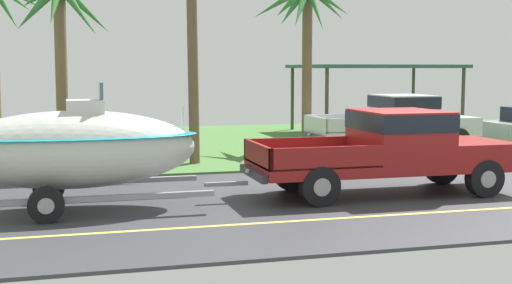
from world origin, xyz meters
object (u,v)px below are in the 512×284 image
boat_on_trailer (73,149)px  palm_tree_near_right (304,18)px  parked_pickup_background (402,120)px  palm_tree_far_right (60,20)px  carport_awning (375,68)px  pickup_truck_towing (398,147)px  parked_sedan_near (77,141)px

boat_on_trailer → palm_tree_near_right: (7.58, 8.38, 3.19)m
parked_pickup_background → palm_tree_far_right: bearing=168.0°
palm_tree_near_right → palm_tree_far_right: palm_tree_near_right is taller
parked_pickup_background → carport_awning: size_ratio=0.90×
pickup_truck_towing → carport_awning: carport_awning is taller
pickup_truck_towing → carport_awning: size_ratio=0.93×
boat_on_trailer → parked_pickup_background: (10.55, 7.04, -0.16)m
pickup_truck_towing → parked_sedan_near: bearing=135.8°
parked_pickup_background → palm_tree_far_right: palm_tree_far_right is taller
parked_sedan_near → palm_tree_far_right: 4.56m
pickup_truck_towing → parked_sedan_near: size_ratio=1.35×
parked_sedan_near → palm_tree_far_right: (-0.37, 2.83, 3.55)m
parked_pickup_background → carport_awning: bearing=73.6°
parked_pickup_background → palm_tree_near_right: 4.67m
pickup_truck_towing → palm_tree_near_right: bearing=84.9°
boat_on_trailer → palm_tree_far_right: bearing=91.3°
parked_pickup_background → parked_sedan_near: size_ratio=1.30×
carport_awning → palm_tree_far_right: bearing=-164.0°
pickup_truck_towing → palm_tree_near_right: 9.06m
carport_awning → palm_tree_near_right: 6.75m
carport_awning → palm_tree_far_right: size_ratio=1.11×
carport_awning → palm_tree_near_right: (-4.71, -4.54, 1.66)m
parked_sedan_near → pickup_truck_towing: bearing=-44.2°
parked_pickup_background → palm_tree_far_right: 11.46m
parked_pickup_background → carport_awning: 6.36m
boat_on_trailer → palm_tree_near_right: 11.74m
parked_sedan_near → carport_awning: (12.13, 6.42, 2.05)m
carport_awning → palm_tree_far_right: palm_tree_far_right is taller
boat_on_trailer → palm_tree_far_right: 9.81m
pickup_truck_towing → carport_awning: (5.46, 12.92, 1.70)m
parked_pickup_background → carport_awning: (1.73, 5.88, 1.69)m
pickup_truck_towing → palm_tree_far_right: bearing=127.1°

